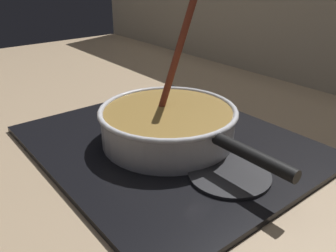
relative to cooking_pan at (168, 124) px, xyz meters
name	(u,v)px	position (x,y,z in m)	size (l,w,h in m)	color
ground	(80,192)	(0.01, -0.21, -0.07)	(2.40, 1.60, 0.04)	#9E8466
hob_plate	(168,143)	(0.00, 0.00, -0.05)	(0.56, 0.48, 0.01)	black
burner_ring	(168,139)	(0.00, 0.00, -0.04)	(0.19, 0.19, 0.01)	#592D0C
spare_burner	(229,175)	(0.17, 0.00, -0.04)	(0.14, 0.14, 0.01)	#262628
cooking_pan	(168,124)	(0.00, 0.00, 0.00)	(0.43, 0.28, 0.30)	silver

